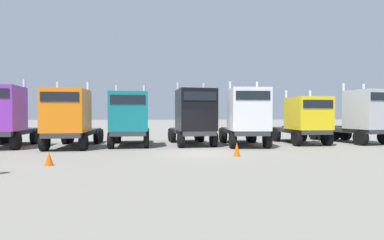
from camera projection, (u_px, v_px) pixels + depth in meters
The scene contains 10 objects.
ground at pixel (197, 153), 16.03m from camera, with size 200.00×200.00×0.00m, color gray.
semi_truck_purple at pixel (3, 116), 18.17m from camera, with size 3.08×5.97×4.51m.
semi_truck_orange at pixel (70, 118), 18.06m from camera, with size 2.69×6.39×4.27m.
semi_truck_teal at pixel (130, 118), 19.20m from camera, with size 2.81×5.86×4.18m.
semi_truck_black at pixel (194, 116), 19.75m from camera, with size 3.16×6.13×4.43m.
semi_truck_white at pixel (246, 117), 19.18m from camera, with size 2.91×6.20×4.43m.
semi_truck_yellow at pixel (304, 119), 20.68m from camera, with size 2.69×5.79×3.95m.
semi_truck_silver at pixel (361, 116), 21.11m from camera, with size 3.54×6.30×4.49m.
traffic_cone_mid at pixel (49, 159), 12.01m from camera, with size 0.36×0.36×0.58m, color #F2590C.
traffic_cone_far at pixel (237, 149), 14.63m from camera, with size 0.36×0.36×0.72m, color #F2590C.
Camera 1 is at (-1.91, -15.87, 2.15)m, focal length 26.85 mm.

